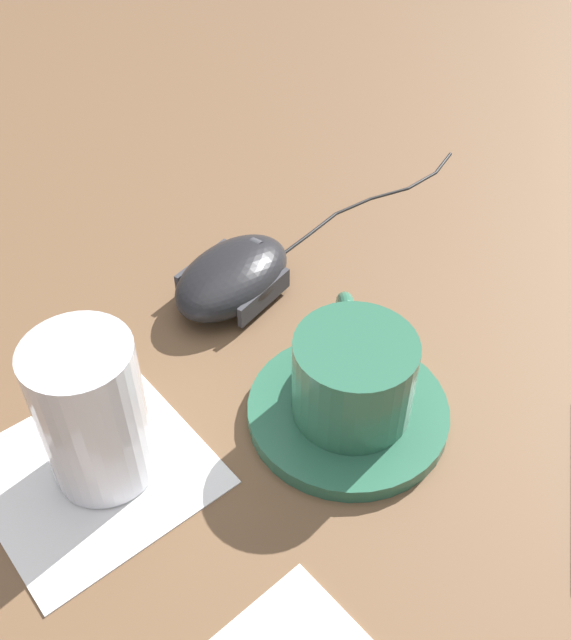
# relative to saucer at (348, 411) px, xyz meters

# --- Properties ---
(ground_plane) EXTENTS (3.00, 3.00, 0.00)m
(ground_plane) POSITION_rel_saucer_xyz_m (0.02, 0.02, -0.01)
(ground_plane) COLOR brown
(saucer) EXTENTS (0.13, 0.13, 0.01)m
(saucer) POSITION_rel_saucer_xyz_m (0.00, 0.00, 0.00)
(saucer) COLOR #2D664C
(saucer) RESTS_ON ground
(coffee_cup) EXTENTS (0.08, 0.09, 0.06)m
(coffee_cup) POSITION_rel_saucer_xyz_m (-0.00, -0.00, 0.03)
(coffee_cup) COLOR #2D664C
(coffee_cup) RESTS_ON saucer
(computer_mouse) EXTENTS (0.07, 0.11, 0.04)m
(computer_mouse) POSITION_rel_saucer_xyz_m (0.14, -0.05, 0.01)
(computer_mouse) COLOR black
(computer_mouse) RESTS_ON ground
(mouse_cable) EXTENTS (0.04, 0.24, 0.00)m
(mouse_cable) POSITION_rel_saucer_xyz_m (0.12, -0.22, -0.00)
(mouse_cable) COLOR black
(mouse_cable) RESTS_ON ground
(napkin_under_glass) EXTENTS (0.15, 0.15, 0.00)m
(napkin_under_glass) POSITION_rel_saucer_xyz_m (0.10, 0.13, -0.00)
(napkin_under_glass) COLOR white
(napkin_under_glass) RESTS_ON ground
(drinking_glass) EXTENTS (0.06, 0.06, 0.10)m
(drinking_glass) POSITION_rel_saucer_xyz_m (0.09, 0.12, 0.05)
(drinking_glass) COLOR silver
(drinking_glass) RESTS_ON napkin_under_glass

